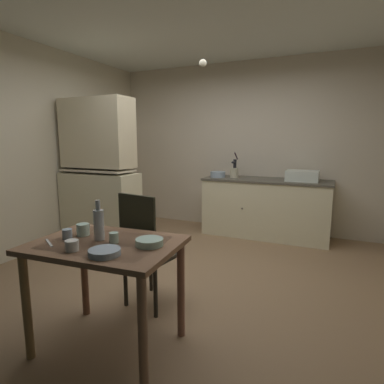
{
  "coord_description": "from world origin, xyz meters",
  "views": [
    {
      "loc": [
        1.39,
        -2.94,
        1.45
      ],
      "look_at": [
        0.1,
        -0.1,
        0.94
      ],
      "focal_mm": 29.47,
      "sensor_mm": 36.0,
      "label": 1
    }
  ],
  "objects_px": {
    "chair_far_side": "(146,249)",
    "glass_bottle": "(99,224)",
    "serving_bowl_wide": "(149,242)",
    "teacup_cream": "(67,234)",
    "hand_pump": "(235,167)",
    "sink_basin": "(302,176)",
    "mixing_bowl_counter": "(218,174)",
    "hutch_cabinet": "(99,178)",
    "dining_table": "(106,259)"
  },
  "relations": [
    {
      "from": "chair_far_side",
      "to": "glass_bottle",
      "type": "height_order",
      "value": "glass_bottle"
    },
    {
      "from": "serving_bowl_wide",
      "to": "teacup_cream",
      "type": "distance_m",
      "value": 0.61
    },
    {
      "from": "hand_pump",
      "to": "chair_far_side",
      "type": "bearing_deg",
      "value": -90.02
    },
    {
      "from": "sink_basin",
      "to": "mixing_bowl_counter",
      "type": "xyz_separation_m",
      "value": [
        -1.25,
        -0.05,
        -0.03
      ]
    },
    {
      "from": "hutch_cabinet",
      "to": "chair_far_side",
      "type": "relative_size",
      "value": 1.97
    },
    {
      "from": "hand_pump",
      "to": "teacup_cream",
      "type": "xyz_separation_m",
      "value": [
        -0.25,
        -3.18,
        -0.24
      ]
    },
    {
      "from": "mixing_bowl_counter",
      "to": "dining_table",
      "type": "relative_size",
      "value": 0.23
    },
    {
      "from": "hand_pump",
      "to": "teacup_cream",
      "type": "relative_size",
      "value": 5.63
    },
    {
      "from": "sink_basin",
      "to": "dining_table",
      "type": "relative_size",
      "value": 0.42
    },
    {
      "from": "hand_pump",
      "to": "mixing_bowl_counter",
      "type": "bearing_deg",
      "value": -158.57
    },
    {
      "from": "serving_bowl_wide",
      "to": "chair_far_side",
      "type": "bearing_deg",
      "value": 124.96
    },
    {
      "from": "sink_basin",
      "to": "serving_bowl_wide",
      "type": "bearing_deg",
      "value": -102.34
    },
    {
      "from": "sink_basin",
      "to": "chair_far_side",
      "type": "distance_m",
      "value": 2.74
    },
    {
      "from": "hutch_cabinet",
      "to": "teacup_cream",
      "type": "distance_m",
      "value": 2.25
    },
    {
      "from": "dining_table",
      "to": "glass_bottle",
      "type": "relative_size",
      "value": 3.71
    },
    {
      "from": "mixing_bowl_counter",
      "to": "hand_pump",
      "type": "bearing_deg",
      "value": 21.43
    },
    {
      "from": "chair_far_side",
      "to": "serving_bowl_wide",
      "type": "bearing_deg",
      "value": -55.04
    },
    {
      "from": "hutch_cabinet",
      "to": "hand_pump",
      "type": "height_order",
      "value": "hutch_cabinet"
    },
    {
      "from": "mixing_bowl_counter",
      "to": "chair_far_side",
      "type": "relative_size",
      "value": 0.23
    },
    {
      "from": "hand_pump",
      "to": "serving_bowl_wide",
      "type": "bearing_deg",
      "value": -83.42
    },
    {
      "from": "hand_pump",
      "to": "hutch_cabinet",
      "type": "bearing_deg",
      "value": -139.07
    },
    {
      "from": "mixing_bowl_counter",
      "to": "chair_far_side",
      "type": "distance_m",
      "value": 2.5
    },
    {
      "from": "glass_bottle",
      "to": "hand_pump",
      "type": "bearing_deg",
      "value": 89.48
    },
    {
      "from": "sink_basin",
      "to": "serving_bowl_wide",
      "type": "relative_size",
      "value": 2.43
    },
    {
      "from": "chair_far_side",
      "to": "dining_table",
      "type": "bearing_deg",
      "value": -85.33
    },
    {
      "from": "serving_bowl_wide",
      "to": "teacup_cream",
      "type": "height_order",
      "value": "teacup_cream"
    },
    {
      "from": "dining_table",
      "to": "serving_bowl_wide",
      "type": "bearing_deg",
      "value": 12.24
    },
    {
      "from": "sink_basin",
      "to": "glass_bottle",
      "type": "relative_size",
      "value": 1.57
    },
    {
      "from": "dining_table",
      "to": "teacup_cream",
      "type": "height_order",
      "value": "teacup_cream"
    },
    {
      "from": "hutch_cabinet",
      "to": "dining_table",
      "type": "relative_size",
      "value": 1.93
    },
    {
      "from": "chair_far_side",
      "to": "sink_basin",
      "type": "bearing_deg",
      "value": 68.01
    },
    {
      "from": "serving_bowl_wide",
      "to": "teacup_cream",
      "type": "xyz_separation_m",
      "value": [
        -0.6,
        -0.12,
        0.01
      ]
    },
    {
      "from": "hutch_cabinet",
      "to": "hand_pump",
      "type": "bearing_deg",
      "value": 40.93
    },
    {
      "from": "teacup_cream",
      "to": "glass_bottle",
      "type": "relative_size",
      "value": 0.25
    },
    {
      "from": "sink_basin",
      "to": "glass_bottle",
      "type": "distance_m",
      "value": 3.23
    },
    {
      "from": "sink_basin",
      "to": "dining_table",
      "type": "distance_m",
      "value": 3.24
    },
    {
      "from": "hutch_cabinet",
      "to": "mixing_bowl_counter",
      "type": "xyz_separation_m",
      "value": [
        1.29,
        1.24,
        -0.02
      ]
    },
    {
      "from": "teacup_cream",
      "to": "glass_bottle",
      "type": "distance_m",
      "value": 0.24
    },
    {
      "from": "mixing_bowl_counter",
      "to": "glass_bottle",
      "type": "xyz_separation_m",
      "value": [
        0.21,
        -3.0,
        -0.03
      ]
    },
    {
      "from": "chair_far_side",
      "to": "hutch_cabinet",
      "type": "bearing_deg",
      "value": 141.5
    },
    {
      "from": "sink_basin",
      "to": "teacup_cream",
      "type": "xyz_separation_m",
      "value": [
        -1.26,
        -3.13,
        -0.15
      ]
    },
    {
      "from": "sink_basin",
      "to": "chair_far_side",
      "type": "relative_size",
      "value": 0.43
    },
    {
      "from": "mixing_bowl_counter",
      "to": "glass_bottle",
      "type": "relative_size",
      "value": 0.84
    },
    {
      "from": "mixing_bowl_counter",
      "to": "chair_far_side",
      "type": "height_order",
      "value": "chair_far_side"
    },
    {
      "from": "mixing_bowl_counter",
      "to": "teacup_cream",
      "type": "xyz_separation_m",
      "value": [
        -0.0,
        -3.08,
        -0.11
      ]
    },
    {
      "from": "dining_table",
      "to": "teacup_cream",
      "type": "xyz_separation_m",
      "value": [
        -0.29,
        -0.05,
        0.15
      ]
    },
    {
      "from": "glass_bottle",
      "to": "chair_far_side",
      "type": "bearing_deg",
      "value": 87.08
    },
    {
      "from": "chair_far_side",
      "to": "glass_bottle",
      "type": "relative_size",
      "value": 3.63
    },
    {
      "from": "serving_bowl_wide",
      "to": "sink_basin",
      "type": "bearing_deg",
      "value": 77.66
    },
    {
      "from": "chair_far_side",
      "to": "hand_pump",
      "type": "bearing_deg",
      "value": 89.98
    }
  ]
}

